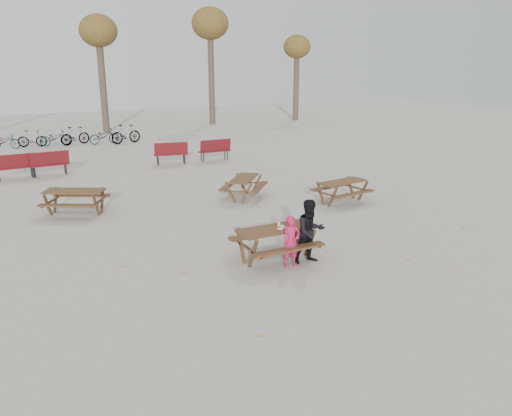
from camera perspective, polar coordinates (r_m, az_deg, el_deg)
name	(u,v)px	position (r m, az deg, el deg)	size (l,w,h in m)	color
ground	(275,259)	(11.82, 2.24, -5.87)	(80.00, 80.00, 0.00)	gray
main_picnic_table	(276,236)	(11.62, 2.27, -3.19)	(1.80, 1.45, 0.78)	#3B2315
food_tray	(282,228)	(11.52, 2.95, -2.28)	(0.18, 0.11, 0.04)	white
bread_roll	(282,226)	(11.51, 2.95, -2.08)	(0.14, 0.06, 0.05)	tan
soda_bottle	(279,226)	(11.45, 2.64, -2.11)	(0.07, 0.07, 0.17)	silver
child	(291,242)	(11.24, 4.06, -3.85)	(0.43, 0.28, 1.19)	#BF1749
adult	(310,231)	(11.46, 6.22, -2.68)	(0.73, 0.57, 1.50)	black
picnic_table_east	(342,192)	(16.68, 9.81, 1.84)	(1.67, 1.34, 0.72)	#3B2315
picnic_table_north	(75,202)	(16.12, -19.94, 0.63)	(1.75, 1.41, 0.75)	#3B2315
picnic_table_far	(244,188)	(17.01, -1.41, 2.33)	(1.64, 1.32, 0.71)	#3B2315
park_bench_row	(118,158)	(22.40, -15.48, 5.58)	(10.09, 0.72, 1.03)	maroon
bicycle_row	(73,137)	(29.88, -20.16, 7.65)	(7.93, 2.19, 1.09)	black
tree_row	(95,34)	(35.27, -17.93, 18.38)	(32.17, 3.52, 8.26)	#382B21
fallen_leaves	(247,226)	(14.11, -1.00, -2.10)	(11.00, 11.00, 0.01)	#C97730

